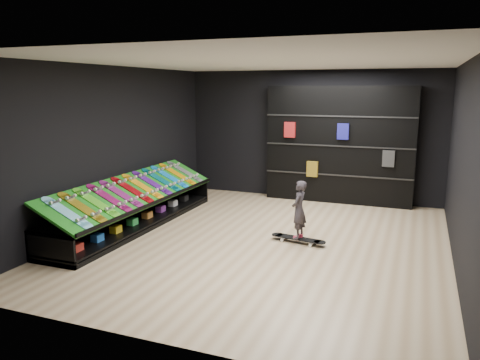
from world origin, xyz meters
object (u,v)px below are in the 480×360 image
(display_rack, at_px, (136,213))
(floor_skateboard, at_px, (298,240))
(back_shelving, at_px, (339,145))
(child, at_px, (299,221))

(display_rack, bearing_deg, floor_skateboard, 2.37)
(display_rack, bearing_deg, back_shelving, 45.61)
(floor_skateboard, height_order, child, child)
(display_rack, relative_size, back_shelving, 1.36)
(back_shelving, height_order, child, back_shelving)
(display_rack, xyz_separation_m, floor_skateboard, (3.14, 0.13, -0.20))
(floor_skateboard, relative_size, child, 1.65)
(back_shelving, bearing_deg, display_rack, -134.39)
(display_rack, distance_m, child, 3.14)
(display_rack, height_order, floor_skateboard, display_rack)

